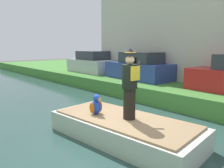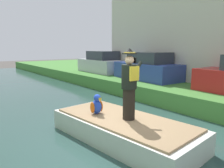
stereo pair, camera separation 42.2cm
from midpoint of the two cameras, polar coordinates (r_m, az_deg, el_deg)
name	(u,v)px [view 1 (the left image)]	position (r m, az deg, el deg)	size (l,w,h in m)	color
ground_plane	(121,142)	(6.26, 0.48, -14.82)	(80.00, 80.00, 0.00)	#4C4742
canal_water	(121,140)	(6.24, 0.48, -14.40)	(6.51, 48.00, 0.10)	#2D4C47
boat	(123,128)	(6.06, 0.89, -11.54)	(2.22, 4.36, 0.61)	silver
person_pirate	(130,84)	(5.65, 2.57, -0.11)	(0.61, 0.42, 1.85)	black
parrot_plush	(96,106)	(6.23, -6.13, -5.65)	(0.36, 0.35, 0.57)	blue
parked_car_blue	(139,68)	(12.39, 5.97, 4.23)	(1.97, 4.11, 1.50)	#2D4293
parked_car_silver	(91,63)	(15.74, -6.22, 5.36)	(1.83, 4.05, 1.50)	#B7B7BC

